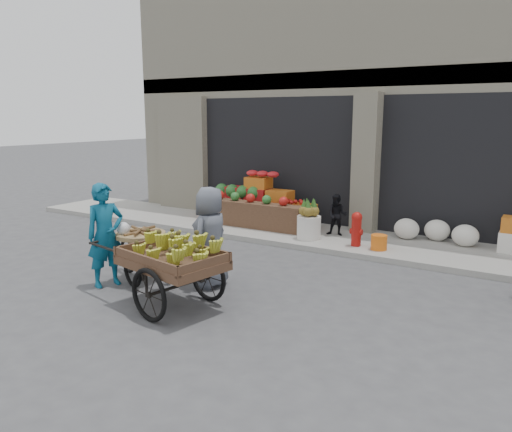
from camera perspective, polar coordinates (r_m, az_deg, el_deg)
The scene contains 13 objects.
ground at distance 7.67m, azimuth -0.66°, elevation -9.73°, with size 80.00×80.00×0.00m, color #424244.
sidewalk at distance 11.17m, azimuth 10.62°, elevation -2.79°, with size 18.00×2.20×0.12m, color gray.
building at distance 14.60m, azimuth 16.82°, elevation 13.32°, with size 14.00×6.45×7.00m.
fruit_display at distance 12.36m, azimuth 0.40°, elevation 1.67°, with size 3.10×1.12×1.24m.
pineapple_bin at distance 10.94m, azimuth 6.06°, elevation -1.30°, with size 0.52×0.52×0.50m, color silver.
fire_hydrant at distance 10.45m, azimuth 11.41°, elevation -1.31°, with size 0.22×0.22×0.71m.
orange_bucket at distance 10.30m, azimuth 13.87°, elevation -2.94°, with size 0.32×0.32×0.30m, color orange.
right_bay_goods at distance 11.07m, azimuth 24.56°, elevation -1.93°, with size 3.35×0.60×0.70m.
seated_person at distance 11.27m, azimuth 9.24°, elevation 0.12°, with size 0.45×0.35×0.93m, color black.
banana_cart at distance 7.33m, azimuth -9.88°, elevation -4.49°, with size 2.70×1.50×1.07m.
vendor_woman at distance 8.49m, azimuth -16.82°, elevation -2.09°, with size 0.62×0.41×1.71m, color #0F5575.
tricycle_cart at distance 8.67m, azimuth -13.04°, elevation -3.58°, with size 1.45×1.08×0.95m.
vendor_grey at distance 8.13m, azimuth -5.25°, elevation -2.42°, with size 0.81×0.53×1.65m, color slate.
Camera 1 is at (3.81, -6.05, 2.77)m, focal length 35.00 mm.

